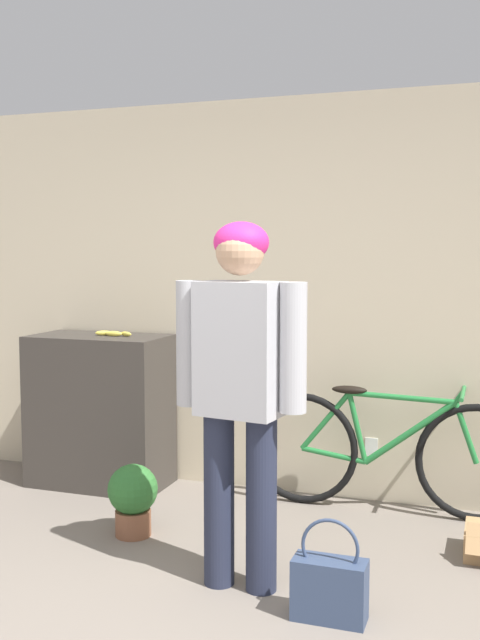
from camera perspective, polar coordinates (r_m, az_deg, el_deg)
wall_back at (r=4.94m, az=3.91°, el=1.70°), size 8.00×0.07×2.60m
side_shelf at (r=5.26m, az=-10.60°, el=-6.77°), size 0.93×0.50×1.03m
person at (r=3.51m, az=0.01°, el=-4.00°), size 0.64×0.29×1.75m
bicycle at (r=4.74m, az=11.06°, el=-9.82°), size 1.77×0.46×0.79m
banana at (r=5.12m, az=-9.61°, el=-1.02°), size 0.29×0.08×0.04m
handbag at (r=3.49m, az=6.84°, el=-19.52°), size 0.32×0.15×0.46m
potted_plant at (r=4.38m, az=-8.17°, el=-13.15°), size 0.28×0.28×0.41m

